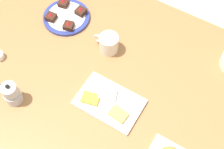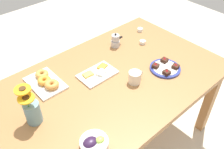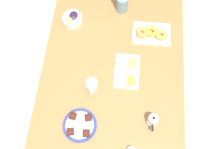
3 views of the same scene
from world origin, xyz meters
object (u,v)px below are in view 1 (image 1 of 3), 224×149
dessert_plate (66,17)px  moka_pot (12,94)px  cheese_platter (109,102)px  coffee_mug (109,43)px  dining_table (112,89)px

dessert_plate → moka_pot: (-0.07, 0.46, 0.04)m
cheese_platter → dessert_plate: dessert_plate is taller
coffee_mug → moka_pot: moka_pot is taller
dining_table → dessert_plate: bearing=-26.1°
dining_table → cheese_platter: size_ratio=6.15×
coffee_mug → cheese_platter: (-0.14, 0.23, -0.03)m
coffee_mug → moka_pot: 0.45m
dining_table → coffee_mug: 0.20m
dining_table → cheese_platter: cheese_platter is taller
moka_pot → cheese_platter: bearing=-151.7°
coffee_mug → dessert_plate: (0.26, -0.05, -0.03)m
coffee_mug → dessert_plate: coffee_mug is taller
dessert_plate → moka_pot: 0.46m
cheese_platter → dessert_plate: (0.40, -0.28, 0.00)m
dessert_plate → cheese_platter: bearing=145.4°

